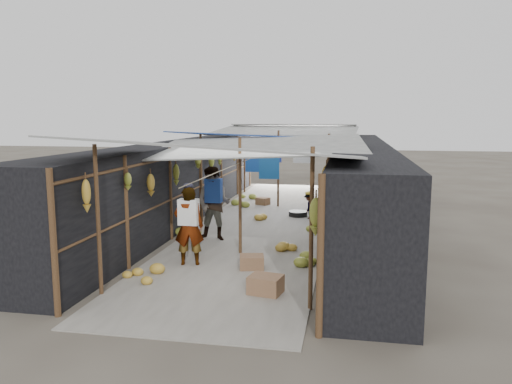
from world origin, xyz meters
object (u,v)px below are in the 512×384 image
Objects in this scene: crate_near at (266,285)px; vendor_elderly at (189,226)px; shopper_blue at (214,204)px; vendor_seated at (308,206)px; black_basin at (298,214)px.

crate_near is 0.33× the size of vendor_elderly.
vendor_elderly is at bearing -83.73° from shopper_blue.
black_basin is at bearing -133.81° from vendor_seated.
black_basin is at bearing -119.45° from vendor_elderly.
vendor_seated reaches higher than black_basin.
vendor_elderly is at bearing 154.28° from crate_near.
black_basin is at bearing 102.82° from crate_near.
black_basin is 5.78m from vendor_elderly.
crate_near is at bearing -2.95° from vendor_seated.
crate_near is 0.95× the size of black_basin.
shopper_blue is 2.35× the size of vendor_seated.
shopper_blue is at bearing -117.88° from black_basin.
vendor_seated is at bearing -42.59° from black_basin.
vendor_elderly is 5.57m from vendor_seated.
crate_near reaches higher than black_basin.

